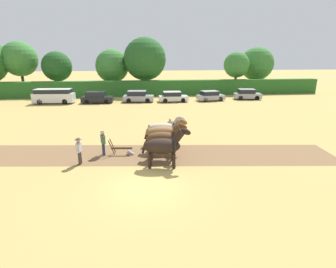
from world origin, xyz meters
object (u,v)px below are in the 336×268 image
Objects in this scene: tree_center_left at (57,67)px; draft_horse_trail_right at (164,129)px; farmer_at_plow at (103,141)px; farmer_onlooker_left at (79,149)px; draft_horse_lead_right at (164,138)px; tree_center_right at (145,59)px; farmer_beside_team at (170,127)px; tree_far_right at (257,64)px; parked_car_right at (247,94)px; plow at (124,150)px; parked_car_center_right at (210,96)px; draft_horse_lead_left at (164,146)px; tree_left at (20,59)px; tree_center at (112,66)px; parked_car_center_left at (138,97)px; tree_right at (237,65)px; draft_horse_trail_left at (164,133)px; parked_car_center at (173,97)px; parked_van at (54,96)px; parked_car_left at (97,98)px.

tree_center_left is 32.36m from draft_horse_trail_right.
farmer_at_plow is 1.01× the size of farmer_onlooker_left.
tree_center_right is at bearing 96.52° from draft_horse_lead_right.
draft_horse_lead_right is 1.77× the size of farmer_beside_team.
tree_far_right is at bearing 59.19° from farmer_onlooker_left.
plow is at bearing -120.05° from parked_car_right.
draft_horse_lead_left is at bearing -120.96° from parked_car_center_right.
tree_left is at bearing 129.22° from draft_horse_lead_right.
tree_center is 2.64× the size of draft_horse_lead_left.
tree_center_right is 3.31× the size of draft_horse_trail_right.
tree_center is at bearing 135.36° from parked_car_center_right.
farmer_beside_team is 18.00m from parked_car_center_left.
plow is 5.02m from farmer_beside_team.
tree_center is at bearing 163.27° from tree_center_right.
tree_center is 4.62× the size of plow.
tree_right is 4.69× the size of farmer_beside_team.
parked_car_center_right is at bearing -21.33° from tree_center_left.
parked_car_center_right is (14.47, 22.34, -0.24)m from farmer_onlooker_left.
draft_horse_lead_right is at bearing -114.64° from parked_car_right.
tree_center reaches higher than draft_horse_trail_left.
draft_horse_lead_left is 1.32m from draft_horse_lead_right.
farmer_at_plow is at bearing -131.03° from parked_car_center_right.
parked_car_center is at bearing 173.34° from parked_car_center_right.
tree_far_right is 1.97× the size of parked_car_center.
tree_right is at bearing 62.60° from farmer_onlooker_left.
parked_van reaches higher than parked_car_center_right.
parked_car_right is at bearing 93.73° from farmer_beside_team.
draft_horse_trail_right is (0.48, 3.94, -0.05)m from draft_horse_lead_left.
tree_right is at bearing 34.70° from parked_car_center.
draft_horse_lead_left is 0.64× the size of parked_car_center_left.
parked_car_left is (-7.93, 17.67, -0.12)m from farmer_beside_team.
tree_center_left is at bearing 103.13° from parked_van.
farmer_at_plow is at bearing -77.56° from parked_car_left.
farmer_beside_team is (1.15, 5.81, -0.42)m from draft_horse_lead_left.
plow is (17.76, -31.30, -5.59)m from tree_left.
tree_far_right is 4.91× the size of farmer_at_plow.
draft_horse_trail_left is 26.28m from parked_car_right.
parked_car_center is at bearing -27.62° from tree_center_left.
tree_left reaches higher than draft_horse_trail_left.
draft_horse_trail_right is 0.70× the size of parked_car_center.
tree_center is 6.06m from tree_center_right.
tree_right is 32.39m from draft_horse_trail_right.
tree_center_left reaches higher than parked_van.
tree_center_left is 8.99m from tree_center.
parked_car_center_left is at bearing 101.43° from draft_horse_trail_right.
draft_horse_lead_right is 22.40m from parked_car_center_left.
tree_far_right is 4.94× the size of plow.
tree_center_left is 2.64× the size of draft_horse_lead_right.
tree_center_right is 2.13× the size of parked_car_center_left.
tree_right reaches higher than parked_car_center_left.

